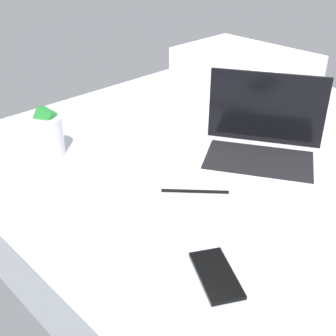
{
  "coord_description": "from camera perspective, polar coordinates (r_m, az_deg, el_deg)",
  "views": [
    {
      "loc": [
        48.47,
        -95.33,
        78.83
      ],
      "look_at": [
        -18.84,
        -30.34,
        24.0
      ],
      "focal_mm": 46.53,
      "sensor_mm": 36.0,
      "label": 1
    }
  ],
  "objects": [
    {
      "name": "charger_cable",
      "position": [
        1.1,
        3.56,
        -3.07
      ],
      "size": [
        12.81,
        12.06,
        0.6
      ],
      "primitive_type": "cube",
      "rotation": [
        0.0,
        0.0,
        0.75
      ],
      "color": "black",
      "rests_on": "bed_mattress"
    },
    {
      "name": "pillow",
      "position": [
        1.85,
        10.05,
        12.82
      ],
      "size": [
        52.0,
        36.0,
        13.0
      ],
      "primitive_type": "cube",
      "color": "white",
      "rests_on": "bed_mattress"
    },
    {
      "name": "snack_cup",
      "position": [
        1.3,
        -15.53,
        4.27
      ],
      "size": [
        9.62,
        9.0,
        14.4
      ],
      "color": "silver",
      "rests_on": "bed_mattress"
    },
    {
      "name": "laptop",
      "position": [
        1.25,
        12.08,
        2.89
      ],
      "size": [
        40.12,
        36.63,
        23.0
      ],
      "rotation": [
        0.0,
        0.0,
        0.54
      ],
      "color": "silver",
      "rests_on": "bed_mattress"
    },
    {
      "name": "cell_phone",
      "position": [
        0.87,
        6.32,
        -13.74
      ],
      "size": [
        15.53,
        12.81,
        0.8
      ],
      "primitive_type": "cube",
      "rotation": [
        0.0,
        0.0,
        4.2
      ],
      "color": "black",
      "rests_on": "bed_mattress"
    },
    {
      "name": "bed_mattress",
      "position": [
        1.28,
        15.91,
        -4.1
      ],
      "size": [
        180.0,
        140.0,
        18.0
      ],
      "primitive_type": "cube",
      "color": "#B7BCC6",
      "rests_on": "ground"
    }
  ]
}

